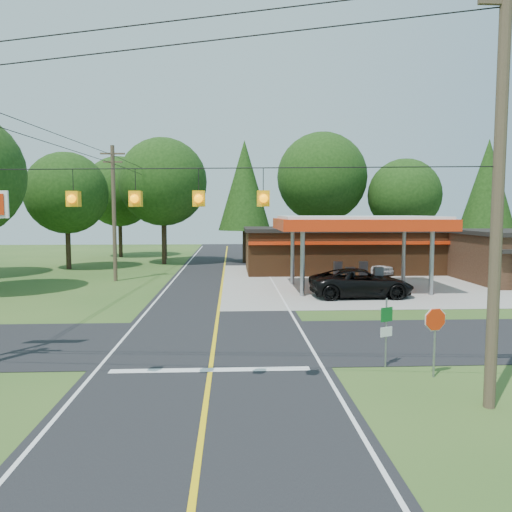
{
  "coord_description": "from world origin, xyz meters",
  "views": [
    {
      "loc": [
        0.73,
        -19.47,
        5.16
      ],
      "look_at": [
        2.0,
        7.0,
        2.8
      ],
      "focal_mm": 35.0,
      "sensor_mm": 36.0,
      "label": 1
    }
  ],
  "objects_px": {
    "gas_canopy": "(358,225)",
    "octagonal_stop_sign": "(435,325)",
    "suv_car": "(361,283)",
    "sedan_car": "(369,266)"
  },
  "relations": [
    {
      "from": "gas_canopy",
      "to": "octagonal_stop_sign",
      "type": "bearing_deg",
      "value": -96.49
    },
    {
      "from": "suv_car",
      "to": "sedan_car",
      "type": "relative_size",
      "value": 1.45
    },
    {
      "from": "gas_canopy",
      "to": "octagonal_stop_sign",
      "type": "distance_m",
      "value": 17.88
    },
    {
      "from": "suv_car",
      "to": "octagonal_stop_sign",
      "type": "height_order",
      "value": "octagonal_stop_sign"
    },
    {
      "from": "gas_canopy",
      "to": "octagonal_stop_sign",
      "type": "relative_size",
      "value": 4.76
    },
    {
      "from": "octagonal_stop_sign",
      "to": "suv_car",
      "type": "bearing_deg",
      "value": 84.12
    },
    {
      "from": "gas_canopy",
      "to": "suv_car",
      "type": "bearing_deg",
      "value": -99.46
    },
    {
      "from": "sedan_car",
      "to": "octagonal_stop_sign",
      "type": "xyz_separation_m",
      "value": [
        -5.0,
        -25.34,
        0.92
      ]
    },
    {
      "from": "sedan_car",
      "to": "octagonal_stop_sign",
      "type": "distance_m",
      "value": 25.84
    },
    {
      "from": "gas_canopy",
      "to": "sedan_car",
      "type": "bearing_deg",
      "value": 68.87
    }
  ]
}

